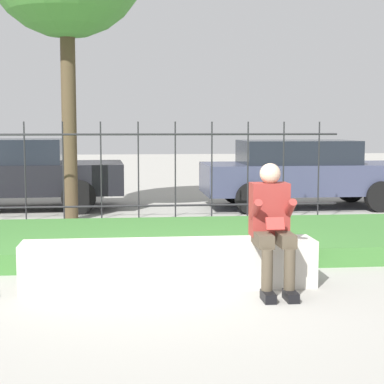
% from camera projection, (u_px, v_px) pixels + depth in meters
% --- Properties ---
extents(ground_plane, '(60.00, 60.00, 0.00)m').
position_uv_depth(ground_plane, '(148.00, 288.00, 6.61)').
color(ground_plane, '#9E9B93').
extents(stone_bench, '(3.01, 0.45, 0.49)m').
position_uv_depth(stone_bench, '(170.00, 266.00, 6.61)').
color(stone_bench, beige).
rests_on(stone_bench, ground_plane).
extents(person_seated_reader, '(0.42, 0.73, 1.29)m').
position_uv_depth(person_seated_reader, '(272.00, 221.00, 6.40)').
color(person_seated_reader, black).
rests_on(person_seated_reader, ground_plane).
extents(grass_berm, '(8.65, 2.74, 0.23)m').
position_uv_depth(grass_berm, '(142.00, 241.00, 8.64)').
color(grass_berm, '#3D7533').
rests_on(grass_berm, ground_plane).
extents(iron_fence, '(6.65, 0.03, 1.72)m').
position_uv_depth(iron_fence, '(138.00, 172.00, 10.47)').
color(iron_fence, '#232326').
rests_on(iron_fence, ground_plane).
extents(car_parked_left, '(4.54, 2.09, 1.39)m').
position_uv_depth(car_parked_left, '(6.00, 172.00, 12.62)').
color(car_parked_left, black).
rests_on(car_parked_left, ground_plane).
extents(car_parked_right, '(4.10, 1.85, 1.36)m').
position_uv_depth(car_parked_right, '(303.00, 172.00, 12.93)').
color(car_parked_right, '#383D56').
rests_on(car_parked_right, ground_plane).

